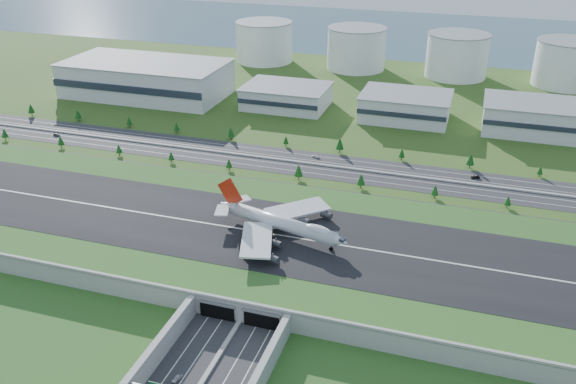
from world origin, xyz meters
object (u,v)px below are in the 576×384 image
(car_4, at_px, (56,134))
(car_5, at_px, (475,177))
(car_0, at_px, (177,378))
(car_7, at_px, (316,156))
(fuel_tank_a, at_px, (264,42))
(boeing_747, at_px, (281,223))

(car_4, height_order, car_5, car_4)
(car_0, distance_m, car_7, 188.37)
(car_0, height_order, car_4, car_4)
(car_0, relative_size, car_5, 0.90)
(car_4, xyz_separation_m, car_7, (166.49, 16.32, -0.12))
(car_0, xyz_separation_m, car_7, (-6.56, 188.26, -0.06))
(car_0, xyz_separation_m, car_5, (83.61, 186.54, 0.05))
(fuel_tank_a, bearing_deg, car_5, -46.57)
(car_0, relative_size, car_4, 0.93)
(fuel_tank_a, xyz_separation_m, car_4, (-61.17, -221.14, -16.59))
(car_7, bearing_deg, fuel_tank_a, -132.99)
(car_5, bearing_deg, car_0, -44.53)
(fuel_tank_a, bearing_deg, boeing_747, -69.00)
(fuel_tank_a, bearing_deg, car_7, -62.79)
(car_5, bearing_deg, fuel_tank_a, -156.96)
(car_0, xyz_separation_m, car_4, (-173.05, 171.93, 0.06))
(fuel_tank_a, bearing_deg, car_0, -74.11)
(car_4, distance_m, car_7, 167.28)
(fuel_tank_a, relative_size, car_0, 11.60)
(boeing_747, distance_m, car_7, 105.64)
(fuel_tank_a, distance_m, boeing_747, 330.81)
(car_0, height_order, car_5, car_5)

